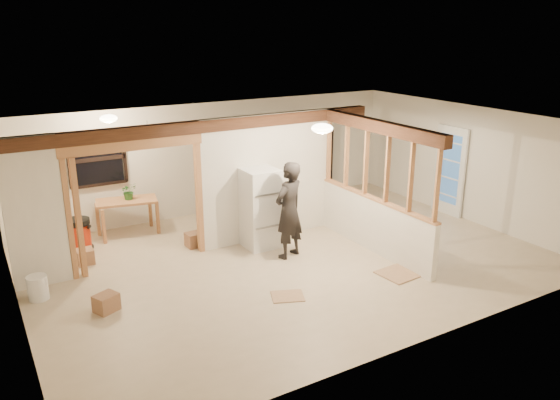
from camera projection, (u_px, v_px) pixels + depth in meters
floor at (290, 259)px, 10.03m from camera, size 9.00×6.50×0.01m
ceiling at (291, 124)px, 9.27m from camera, size 9.00×6.50×0.01m
wall_back at (215, 158)px, 12.32m from camera, size 9.00×0.01×2.50m
wall_front at (423, 259)px, 6.98m from camera, size 9.00×0.01×2.50m
wall_left at (11, 243)px, 7.48m from camera, size 0.01×6.50×2.50m
wall_right at (467, 163)px, 11.82m from camera, size 0.01×6.50×2.50m
partition_left_stub at (34, 213)px, 8.68m from camera, size 0.90×0.12×2.50m
partition_center at (267, 177)px, 10.73m from camera, size 2.80×0.12×2.50m
doorway_frame at (137, 206)px, 9.52m from camera, size 2.46×0.14×2.20m
header_beam_back at (209, 126)px, 9.81m from camera, size 7.00×0.18×0.22m
header_beam_right at (379, 126)px, 9.75m from camera, size 0.18×3.30×0.22m
pony_wall at (373, 225)px, 10.32m from camera, size 0.12×3.20×1.00m
stud_partition at (377, 165)px, 9.97m from camera, size 0.14×3.20×1.32m
window_back at (97, 159)px, 10.90m from camera, size 1.12×0.10×1.10m
french_door at (449, 171)px, 12.18m from camera, size 0.12×0.86×2.00m
ceiling_dome_main at (322, 128)px, 9.01m from camera, size 0.36×0.36×0.16m
ceiling_dome_util at (108, 118)px, 9.95m from camera, size 0.32×0.32×0.14m
hanging_bulb at (148, 138)px, 9.71m from camera, size 0.07×0.07×0.07m
refrigerator at (260, 208)px, 10.40m from camera, size 0.64×0.62×1.54m
woman at (289, 210)px, 9.89m from camera, size 0.77×0.64×1.81m
work_table at (128, 217)px, 11.11m from camera, size 1.28×0.83×0.75m
potted_plant at (129, 191)px, 10.98m from camera, size 0.35×0.32×0.34m
shop_vac at (79, 234)px, 10.37m from camera, size 0.56×0.56×0.63m
bookshelf at (316, 164)px, 13.53m from camera, size 0.83×0.28×1.65m
bucket at (38, 288)px, 8.51m from camera, size 0.37×0.37×0.39m
box_util_a at (195, 239)px, 10.58m from camera, size 0.34×0.30×0.28m
box_util_b at (85, 256)px, 9.81m from camera, size 0.30×0.30×0.27m
box_front at (106, 303)px, 8.18m from camera, size 0.41×0.38×0.27m
floor_panel_near at (398, 274)px, 9.41m from camera, size 0.65×0.65×0.02m
floor_panel_far at (288, 296)px, 8.64m from camera, size 0.62×0.57×0.02m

